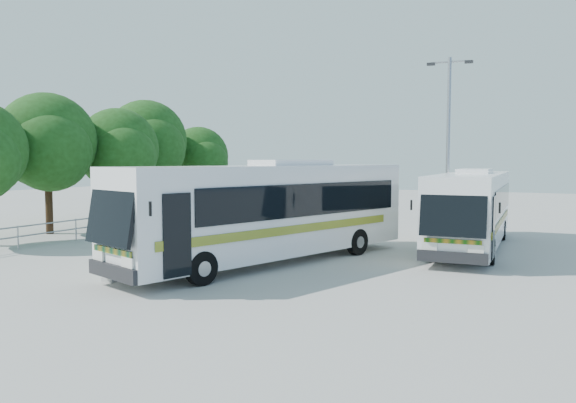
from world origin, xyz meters
The scene contains 10 objects.
ground centered at (0.00, 0.00, 0.00)m, with size 100.00×100.00×0.00m, color #9D9D98.
kerb_divider centered at (-2.30, 2.00, 0.07)m, with size 0.40×16.00×0.15m, color #B2B2AD.
railing centered at (-10.00, 4.00, 0.74)m, with size 0.06×22.00×1.00m.
tree_far_b centered at (-13.02, 1.20, 4.57)m, with size 5.33×5.03×6.96m.
tree_far_c centered at (-12.12, 5.10, 4.26)m, with size 4.97×4.69×6.49m.
tree_far_d centered at (-13.31, 8.80, 4.82)m, with size 5.62×5.30×7.33m.
tree_far_e centered at (-12.63, 13.30, 3.89)m, with size 4.54×4.28×5.92m.
coach_main centered at (0.53, -0.89, 1.89)m, with size 6.17×12.61×3.46m.
coach_adjacent centered at (6.38, 5.68, 1.70)m, with size 2.74×11.26×3.10m.
lamppost centered at (4.94, 8.03, 4.58)m, with size 2.03×0.36×8.30m.
Camera 1 is at (9.88, -18.30, 3.65)m, focal length 35.00 mm.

